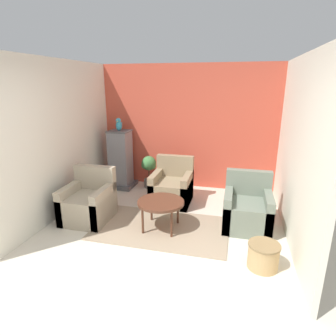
{
  "coord_description": "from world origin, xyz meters",
  "views": [
    {
      "loc": [
        1.04,
        -2.46,
        2.21
      ],
      "look_at": [
        0.0,
        1.7,
        0.91
      ],
      "focal_mm": 30.0,
      "sensor_mm": 36.0,
      "label": 1
    }
  ],
  "objects_px": {
    "potted_plant": "(149,167)",
    "wicker_basket": "(263,255)",
    "coffee_table": "(161,204)",
    "birdcage": "(121,160)",
    "parrot": "(119,125)",
    "armchair_left": "(89,203)",
    "armchair_middle": "(172,188)",
    "armchair_right": "(247,210)"
  },
  "relations": [
    {
      "from": "potted_plant",
      "to": "wicker_basket",
      "type": "relative_size",
      "value": 1.81
    },
    {
      "from": "coffee_table",
      "to": "birdcage",
      "type": "bearing_deg",
      "value": 129.81
    },
    {
      "from": "parrot",
      "to": "potted_plant",
      "type": "bearing_deg",
      "value": 8.72
    },
    {
      "from": "armchair_left",
      "to": "armchair_middle",
      "type": "distance_m",
      "value": 1.57
    },
    {
      "from": "armchair_right",
      "to": "potted_plant",
      "type": "distance_m",
      "value": 2.44
    },
    {
      "from": "parrot",
      "to": "wicker_basket",
      "type": "bearing_deg",
      "value": -38.54
    },
    {
      "from": "armchair_left",
      "to": "armchair_middle",
      "type": "bearing_deg",
      "value": 40.86
    },
    {
      "from": "armchair_middle",
      "to": "wicker_basket",
      "type": "bearing_deg",
      "value": -47.33
    },
    {
      "from": "birdcage",
      "to": "potted_plant",
      "type": "xyz_separation_m",
      "value": [
        0.61,
        0.1,
        -0.14
      ]
    },
    {
      "from": "coffee_table",
      "to": "potted_plant",
      "type": "distance_m",
      "value": 1.87
    },
    {
      "from": "armchair_middle",
      "to": "birdcage",
      "type": "relative_size",
      "value": 0.69
    },
    {
      "from": "birdcage",
      "to": "coffee_table",
      "type": "bearing_deg",
      "value": -50.19
    },
    {
      "from": "potted_plant",
      "to": "armchair_left",
      "type": "bearing_deg",
      "value": -106.97
    },
    {
      "from": "armchair_left",
      "to": "wicker_basket",
      "type": "height_order",
      "value": "armchair_left"
    },
    {
      "from": "parrot",
      "to": "wicker_basket",
      "type": "xyz_separation_m",
      "value": [
        2.84,
        -2.26,
        -1.2
      ]
    },
    {
      "from": "armchair_middle",
      "to": "birdcage",
      "type": "distance_m",
      "value": 1.43
    },
    {
      "from": "armchair_middle",
      "to": "armchair_right",
      "type": "bearing_deg",
      "value": -25.43
    },
    {
      "from": "armchair_right",
      "to": "parrot",
      "type": "height_order",
      "value": "parrot"
    },
    {
      "from": "armchair_right",
      "to": "armchair_left",
      "type": "bearing_deg",
      "value": -171.73
    },
    {
      "from": "coffee_table",
      "to": "parrot",
      "type": "distance_m",
      "value": 2.31
    },
    {
      "from": "armchair_middle",
      "to": "wicker_basket",
      "type": "distance_m",
      "value": 2.3
    },
    {
      "from": "armchair_left",
      "to": "armchair_middle",
      "type": "relative_size",
      "value": 1.0
    },
    {
      "from": "armchair_left",
      "to": "armchair_right",
      "type": "height_order",
      "value": "same"
    },
    {
      "from": "armchair_right",
      "to": "parrot",
      "type": "bearing_deg",
      "value": 155.26
    },
    {
      "from": "armchair_left",
      "to": "wicker_basket",
      "type": "distance_m",
      "value": 2.83
    },
    {
      "from": "armchair_left",
      "to": "parrot",
      "type": "xyz_separation_m",
      "value": [
        -0.09,
        1.6,
        1.08
      ]
    },
    {
      "from": "birdcage",
      "to": "potted_plant",
      "type": "height_order",
      "value": "birdcage"
    },
    {
      "from": "coffee_table",
      "to": "wicker_basket",
      "type": "distance_m",
      "value": 1.64
    },
    {
      "from": "armchair_left",
      "to": "potted_plant",
      "type": "bearing_deg",
      "value": 73.03
    },
    {
      "from": "coffee_table",
      "to": "parrot",
      "type": "bearing_deg",
      "value": 129.77
    },
    {
      "from": "wicker_basket",
      "to": "potted_plant",
      "type": "bearing_deg",
      "value": 133.46
    },
    {
      "from": "birdcage",
      "to": "parrot",
      "type": "relative_size",
      "value": 4.63
    },
    {
      "from": "parrot",
      "to": "potted_plant",
      "type": "relative_size",
      "value": 0.38
    },
    {
      "from": "armchair_middle",
      "to": "potted_plant",
      "type": "xyz_separation_m",
      "value": [
        -0.67,
        0.66,
        0.17
      ]
    },
    {
      "from": "parrot",
      "to": "potted_plant",
      "type": "distance_m",
      "value": 1.1
    },
    {
      "from": "coffee_table",
      "to": "armchair_left",
      "type": "xyz_separation_m",
      "value": [
        -1.26,
        0.02,
        -0.14
      ]
    },
    {
      "from": "armchair_right",
      "to": "armchair_middle",
      "type": "distance_m",
      "value": 1.52
    },
    {
      "from": "armchair_middle",
      "to": "parrot",
      "type": "height_order",
      "value": "parrot"
    },
    {
      "from": "armchair_right",
      "to": "wicker_basket",
      "type": "distance_m",
      "value": 1.06
    },
    {
      "from": "birdcage",
      "to": "parrot",
      "type": "bearing_deg",
      "value": 90.0
    },
    {
      "from": "birdcage",
      "to": "potted_plant",
      "type": "bearing_deg",
      "value": 8.93
    },
    {
      "from": "armchair_right",
      "to": "wicker_basket",
      "type": "height_order",
      "value": "armchair_right"
    }
  ]
}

